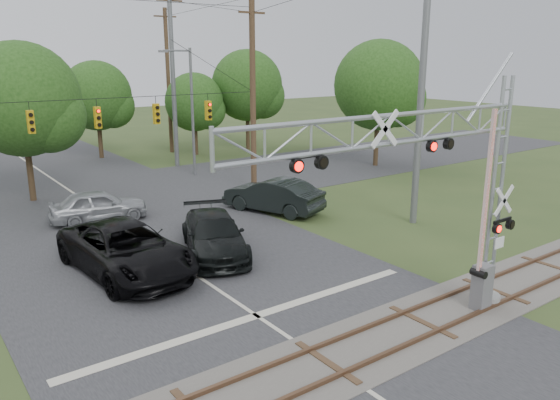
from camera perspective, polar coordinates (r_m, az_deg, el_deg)
ground at (r=14.63m, az=10.37°, el=-19.79°), size 160.00×160.00×0.00m
road_main at (r=21.81m, az=-9.11°, el=-7.57°), size 14.00×90.00×0.02m
road_cross at (r=34.32m, az=-19.89°, el=0.04°), size 90.00×12.00×0.02m
railroad_track at (r=15.80m, az=4.91°, el=-16.57°), size 90.00×3.20×0.17m
crossing_gantry at (r=16.36m, az=16.00°, el=1.79°), size 11.08×0.98×7.67m
traffic_signal_span at (r=29.89m, az=-16.87°, el=9.25°), size 19.34×0.36×11.50m
pickup_black at (r=22.09m, az=-15.79°, el=-4.97°), size 3.82×7.30×1.96m
car_dark at (r=23.48m, az=-6.90°, el=-3.64°), size 4.35×6.34×1.70m
sedan_silver at (r=29.48m, az=-18.44°, el=-0.55°), size 5.06×2.66×1.64m
suv_dark at (r=29.62m, az=-0.73°, el=0.50°), size 3.83×5.92×1.84m
streetlight at (r=38.70m, az=-9.40°, el=9.69°), size 2.34×0.24×8.78m
utility_poles at (r=33.18m, az=-15.27°, el=10.66°), size 26.75×27.02×13.28m
treeline at (r=42.59m, az=-24.81°, el=10.16°), size 53.28×27.24×9.70m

